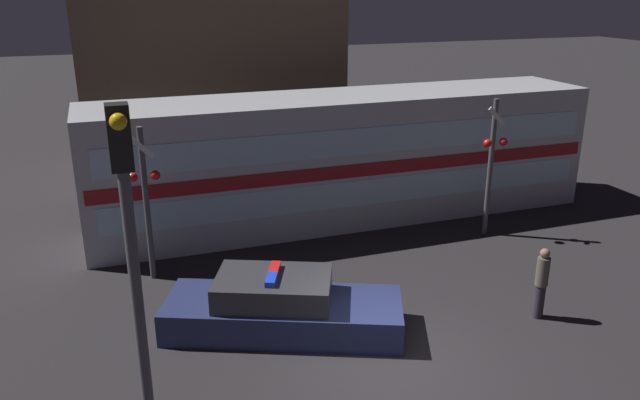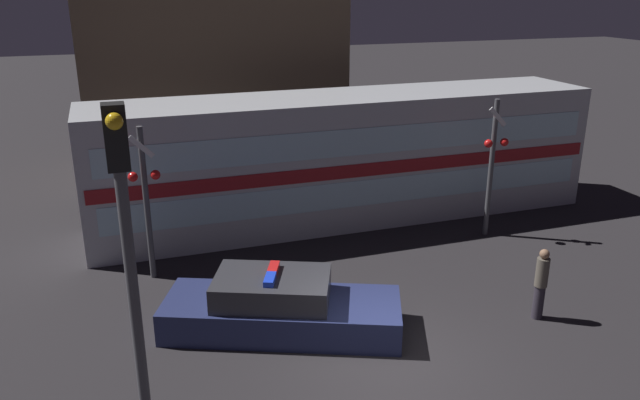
{
  "view_description": "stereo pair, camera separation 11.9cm",
  "coord_description": "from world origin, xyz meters",
  "px_view_note": "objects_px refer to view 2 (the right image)",
  "views": [
    {
      "loc": [
        -4.72,
        -9.25,
        6.95
      ],
      "look_at": [
        0.28,
        4.84,
        1.71
      ],
      "focal_mm": 35.0,
      "sensor_mm": 36.0,
      "label": 1
    },
    {
      "loc": [
        -4.6,
        -9.29,
        6.95
      ],
      "look_at": [
        0.28,
        4.84,
        1.71
      ],
      "focal_mm": 35.0,
      "sensor_mm": 36.0,
      "label": 2
    }
  ],
  "objects_px": {
    "police_car": "(280,308)",
    "traffic_light_corner": "(128,249)",
    "crossing_signal_near": "(492,162)",
    "train": "(346,157)",
    "pedestrian": "(541,283)"
  },
  "relations": [
    {
      "from": "police_car",
      "to": "traffic_light_corner",
      "type": "distance_m",
      "value": 4.92
    },
    {
      "from": "police_car",
      "to": "crossing_signal_near",
      "type": "bearing_deg",
      "value": 47.03
    },
    {
      "from": "train",
      "to": "traffic_light_corner",
      "type": "xyz_separation_m",
      "value": [
        -6.67,
        -8.59,
        1.5
      ]
    },
    {
      "from": "police_car",
      "to": "crossing_signal_near",
      "type": "relative_size",
      "value": 1.32
    },
    {
      "from": "pedestrian",
      "to": "crossing_signal_near",
      "type": "distance_m",
      "value": 4.96
    },
    {
      "from": "train",
      "to": "police_car",
      "type": "distance_m",
      "value": 7.12
    },
    {
      "from": "train",
      "to": "traffic_light_corner",
      "type": "height_order",
      "value": "traffic_light_corner"
    },
    {
      "from": "pedestrian",
      "to": "traffic_light_corner",
      "type": "relative_size",
      "value": 0.3
    },
    {
      "from": "police_car",
      "to": "pedestrian",
      "type": "xyz_separation_m",
      "value": [
        5.45,
        -1.36,
        0.33
      ]
    },
    {
      "from": "pedestrian",
      "to": "traffic_light_corner",
      "type": "height_order",
      "value": "traffic_light_corner"
    },
    {
      "from": "train",
      "to": "pedestrian",
      "type": "distance_m",
      "value": 7.51
    },
    {
      "from": "train",
      "to": "police_car",
      "type": "xyz_separation_m",
      "value": [
        -3.77,
        -5.88,
        -1.4
      ]
    },
    {
      "from": "police_car",
      "to": "traffic_light_corner",
      "type": "bearing_deg",
      "value": -113.7
    },
    {
      "from": "train",
      "to": "crossing_signal_near",
      "type": "distance_m",
      "value": 4.32
    },
    {
      "from": "police_car",
      "to": "traffic_light_corner",
      "type": "relative_size",
      "value": 0.95
    }
  ]
}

